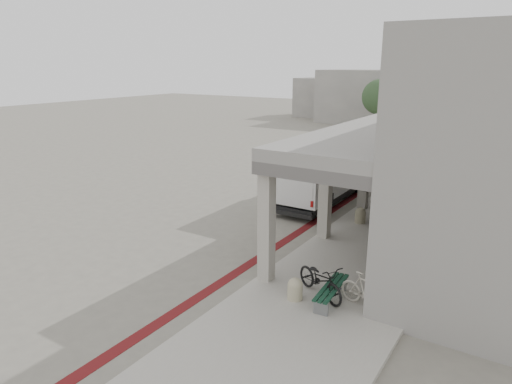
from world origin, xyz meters
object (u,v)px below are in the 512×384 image
Objects in this scene: bench at (331,291)px; utility_cabinet at (399,220)px; bicycle_cream at (367,291)px; fedex_truck at (324,169)px; bicycle_black at (320,280)px.

utility_cabinet is (0.09, 5.92, 0.22)m from bench.
bench is 0.93m from bicycle_cream.
fedex_truck is 3.68× the size of bicycle_black.
bench is 1.73× the size of utility_cabinet.
bench is at bearing 113.43° from bicycle_cream.
fedex_truck reaches higher than utility_cabinet.
utility_cabinet reaches higher than bench.
utility_cabinet is at bearing 21.07° from bicycle_cream.
bicycle_cream is at bearing -58.73° from bicycle_black.
bicycle_black reaches higher than bicycle_cream.
bicycle_black is at bearing -66.18° from fedex_truck.
utility_cabinet is at bearing -32.13° from fedex_truck.
bicycle_cream is at bearing -59.27° from fedex_truck.
utility_cabinet reaches higher than bicycle_cream.
bicycle_black is (3.79, -8.45, -0.93)m from fedex_truck.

